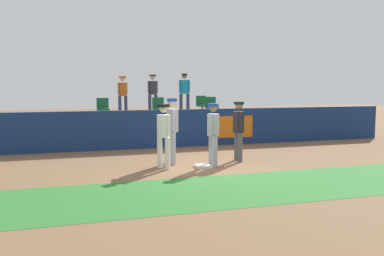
{
  "coord_description": "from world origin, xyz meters",
  "views": [
    {
      "loc": [
        -3.85,
        -10.95,
        2.28
      ],
      "look_at": [
        -0.11,
        0.88,
        1.0
      ],
      "focal_mm": 39.58,
      "sensor_mm": 36.0,
      "label": 1
    }
  ],
  "objects_px": {
    "spectator_hooded": "(123,93)",
    "seat_front_center": "(159,107)",
    "seat_back_right": "(202,104)",
    "player_runner_visitor": "(213,130)",
    "player_umpire": "(239,127)",
    "spectator_casual": "(184,90)",
    "seat_front_left": "(103,108)",
    "spectator_capped": "(153,91)",
    "player_coach_visitor": "(172,126)",
    "seat_front_right": "(211,106)",
    "first_base": "(203,166)",
    "player_fielder_home": "(163,132)"
  },
  "relations": [
    {
      "from": "player_umpire",
      "to": "spectator_capped",
      "type": "bearing_deg",
      "value": -167.61
    },
    {
      "from": "seat_back_right",
      "to": "seat_front_center",
      "type": "bearing_deg",
      "value": -143.29
    },
    {
      "from": "seat_front_left",
      "to": "spectator_capped",
      "type": "relative_size",
      "value": 0.47
    },
    {
      "from": "first_base",
      "to": "seat_front_center",
      "type": "bearing_deg",
      "value": 89.68
    },
    {
      "from": "player_umpire",
      "to": "seat_front_right",
      "type": "height_order",
      "value": "player_umpire"
    },
    {
      "from": "seat_front_center",
      "to": "spectator_hooded",
      "type": "relative_size",
      "value": 0.49
    },
    {
      "from": "first_base",
      "to": "seat_front_center",
      "type": "relative_size",
      "value": 0.48
    },
    {
      "from": "first_base",
      "to": "seat_back_right",
      "type": "distance_m",
      "value": 7.77
    },
    {
      "from": "player_coach_visitor",
      "to": "seat_front_left",
      "type": "height_order",
      "value": "player_coach_visitor"
    },
    {
      "from": "first_base",
      "to": "seat_front_right",
      "type": "distance_m",
      "value": 6.05
    },
    {
      "from": "spectator_hooded",
      "to": "seat_front_center",
      "type": "bearing_deg",
      "value": 89.99
    },
    {
      "from": "spectator_casual",
      "to": "player_coach_visitor",
      "type": "bearing_deg",
      "value": 91.14
    },
    {
      "from": "seat_front_right",
      "to": "spectator_casual",
      "type": "relative_size",
      "value": 0.45
    },
    {
      "from": "first_base",
      "to": "seat_front_right",
      "type": "relative_size",
      "value": 0.48
    },
    {
      "from": "player_runner_visitor",
      "to": "seat_back_right",
      "type": "relative_size",
      "value": 2.09
    },
    {
      "from": "player_fielder_home",
      "to": "spectator_hooded",
      "type": "xyz_separation_m",
      "value": [
        0.05,
        7.82,
        0.91
      ]
    },
    {
      "from": "player_fielder_home",
      "to": "seat_front_center",
      "type": "xyz_separation_m",
      "value": [
        1.09,
        5.22,
        0.39
      ]
    },
    {
      "from": "seat_front_center",
      "to": "spectator_casual",
      "type": "bearing_deg",
      "value": 56.96
    },
    {
      "from": "player_coach_visitor",
      "to": "player_umpire",
      "type": "distance_m",
      "value": 2.0
    },
    {
      "from": "spectator_hooded",
      "to": "spectator_casual",
      "type": "relative_size",
      "value": 0.92
    },
    {
      "from": "player_umpire",
      "to": "seat_back_right",
      "type": "xyz_separation_m",
      "value": [
        1.11,
        6.61,
        0.38
      ]
    },
    {
      "from": "seat_front_left",
      "to": "seat_back_right",
      "type": "height_order",
      "value": "same"
    },
    {
      "from": "seat_front_left",
      "to": "seat_back_right",
      "type": "xyz_separation_m",
      "value": [
        4.58,
        1.8,
        0.0
      ]
    },
    {
      "from": "first_base",
      "to": "player_fielder_home",
      "type": "bearing_deg",
      "value": 167.96
    },
    {
      "from": "player_coach_visitor",
      "to": "spectator_hooded",
      "type": "xyz_separation_m",
      "value": [
        -0.35,
        7.22,
        0.83
      ]
    },
    {
      "from": "player_fielder_home",
      "to": "seat_front_right",
      "type": "relative_size",
      "value": 2.09
    },
    {
      "from": "player_coach_visitor",
      "to": "spectator_capped",
      "type": "height_order",
      "value": "spectator_capped"
    },
    {
      "from": "player_runner_visitor",
      "to": "spectator_casual",
      "type": "relative_size",
      "value": 0.95
    },
    {
      "from": "seat_back_right",
      "to": "seat_front_center",
      "type": "height_order",
      "value": "same"
    },
    {
      "from": "player_fielder_home",
      "to": "spectator_capped",
      "type": "height_order",
      "value": "spectator_capped"
    },
    {
      "from": "player_runner_visitor",
      "to": "spectator_capped",
      "type": "xyz_separation_m",
      "value": [
        0.1,
        8.27,
        0.96
      ]
    },
    {
      "from": "player_fielder_home",
      "to": "player_runner_visitor",
      "type": "xyz_separation_m",
      "value": [
        1.39,
        -0.1,
        0.01
      ]
    },
    {
      "from": "seat_front_center",
      "to": "spectator_casual",
      "type": "distance_m",
      "value": 3.62
    },
    {
      "from": "spectator_casual",
      "to": "seat_front_left",
      "type": "bearing_deg",
      "value": 56.25
    },
    {
      "from": "player_umpire",
      "to": "first_base",
      "type": "bearing_deg",
      "value": -58.59
    },
    {
      "from": "player_runner_visitor",
      "to": "seat_back_right",
      "type": "distance_m",
      "value": 7.44
    },
    {
      "from": "first_base",
      "to": "seat_front_center",
      "type": "xyz_separation_m",
      "value": [
        0.03,
        5.45,
        1.36
      ]
    },
    {
      "from": "spectator_casual",
      "to": "seat_back_right",
      "type": "bearing_deg",
      "value": 131.62
    },
    {
      "from": "player_runner_visitor",
      "to": "player_umpire",
      "type": "xyz_separation_m",
      "value": [
        1.0,
        0.52,
        0.01
      ]
    },
    {
      "from": "player_runner_visitor",
      "to": "spectator_casual",
      "type": "xyz_separation_m",
      "value": [
        1.64,
        8.32,
        0.99
      ]
    },
    {
      "from": "first_base",
      "to": "player_umpire",
      "type": "distance_m",
      "value": 1.78
    },
    {
      "from": "player_runner_visitor",
      "to": "seat_front_right",
      "type": "bearing_deg",
      "value": 161.66
    },
    {
      "from": "seat_front_right",
      "to": "seat_back_right",
      "type": "bearing_deg",
      "value": 83.52
    },
    {
      "from": "spectator_hooded",
      "to": "spectator_capped",
      "type": "relative_size",
      "value": 0.95
    },
    {
      "from": "seat_front_center",
      "to": "seat_front_right",
      "type": "height_order",
      "value": "same"
    },
    {
      "from": "seat_front_left",
      "to": "seat_front_center",
      "type": "bearing_deg",
      "value": 0.0
    },
    {
      "from": "seat_front_left",
      "to": "seat_front_center",
      "type": "height_order",
      "value": "same"
    },
    {
      "from": "seat_front_right",
      "to": "spectator_hooded",
      "type": "distance_m",
      "value": 4.19
    },
    {
      "from": "seat_front_center",
      "to": "seat_back_right",
      "type": "bearing_deg",
      "value": 36.71
    },
    {
      "from": "player_coach_visitor",
      "to": "player_umpire",
      "type": "bearing_deg",
      "value": 92.09
    }
  ]
}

